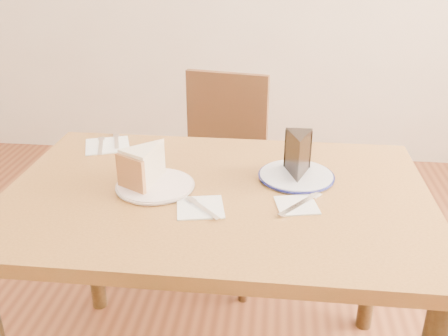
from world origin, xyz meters
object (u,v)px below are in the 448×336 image
Objects in this scene: plate_cream at (155,186)px; chocolate_cake at (298,157)px; plate_navy at (296,176)px; carrot_cake at (149,165)px; chair_far at (218,168)px; table at (217,220)px.

chocolate_cake is at bearing 14.72° from plate_cream.
carrot_cake is (-0.42, -0.09, 0.05)m from plate_navy.
plate_cream is at bearing -18.83° from carrot_cake.
plate_navy is 0.44m from carrot_cake.
plate_cream is (-0.09, -0.71, 0.27)m from chair_far.
chair_far reaches higher than table.
carrot_cake is (-0.11, -0.69, 0.32)m from chair_far.
plate_navy reaches higher than table.
chocolate_cake is at bearing 24.53° from table.
table is at bearing 24.55° from chocolate_cake.
chocolate_cake reaches higher than carrot_cake.
plate_navy is (0.40, 0.11, 0.00)m from plate_cream.
chair_far is 0.77m from carrot_cake.
chocolate_cake reaches higher than chair_far.
plate_cream is 0.99× the size of plate_navy.
plate_cream is at bearing -179.25° from table.
table is 8.79× the size of carrot_cake.
table is 5.55× the size of plate_navy.
chair_far is at bearing 96.83° from table.
plate_cream is 0.06m from carrot_cake.
chocolate_cake is (0.43, 0.08, 0.01)m from carrot_cake.
chocolate_cake is (0.00, -0.00, 0.06)m from plate_navy.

